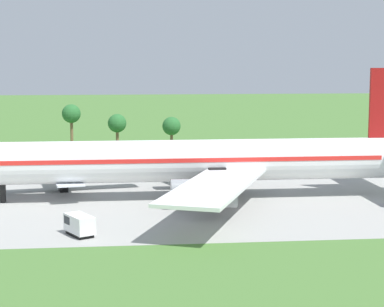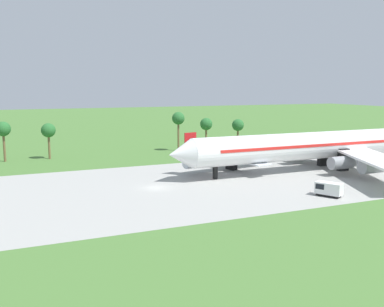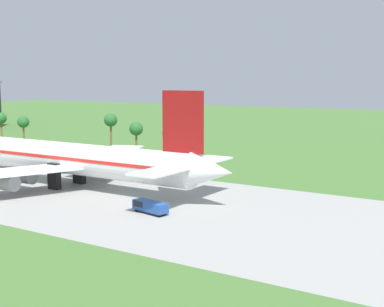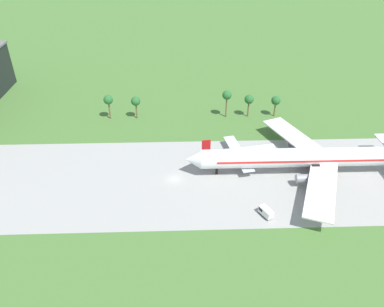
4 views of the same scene
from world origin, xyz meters
TOP-DOWN VIEW (x-y plane):
  - jet_airliner at (41.21, 2.51)m, footprint 74.72×56.45m
  - regional_aircraft at (20.77, 9.97)m, footprint 24.27×22.01m
  - baggage_tug at (24.66, -17.00)m, footprint 3.78×4.71m
  - palm_tree_row at (9.72, 40.79)m, footprint 68.56×3.60m

SIDE VIEW (x-z plane):
  - baggage_tug at x=24.66m, z-range 0.10..2.46m
  - regional_aircraft at x=20.77m, z-range -1.52..7.36m
  - jet_airliner at x=41.21m, z-range -3.81..14.62m
  - palm_tree_row at x=9.72m, z-range 2.01..13.12m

